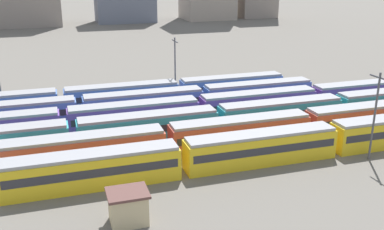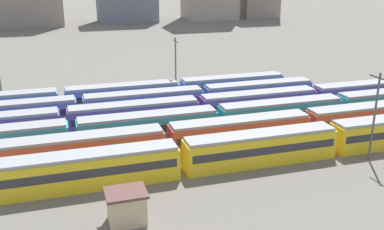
# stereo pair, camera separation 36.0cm
# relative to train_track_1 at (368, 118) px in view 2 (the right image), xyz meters

# --- Properties ---
(ground_plane) EXTENTS (600.00, 600.00, 0.00)m
(ground_plane) POSITION_rel_train_track_1_xyz_m (-38.58, 7.80, -1.90)
(ground_plane) COLOR #666059
(train_track_1) EXTENTS (93.60, 3.06, 3.75)m
(train_track_1) POSITION_rel_train_track_1_xyz_m (0.00, 0.00, 0.00)
(train_track_1) COLOR #BC4C38
(train_track_1) RESTS_ON ground_plane
(train_track_2) EXTENTS (112.50, 3.06, 3.75)m
(train_track_2) POSITION_rel_train_track_1_xyz_m (-1.07, 5.20, 0.00)
(train_track_2) COLOR teal
(train_track_2) RESTS_ON ground_plane
(train_track_3) EXTENTS (93.60, 3.06, 3.75)m
(train_track_3) POSITION_rel_train_track_1_xyz_m (-11.42, 10.40, 0.00)
(train_track_3) COLOR #6B429E
(train_track_3) RESTS_ON ground_plane
(train_track_4) EXTENTS (55.80, 3.06, 3.75)m
(train_track_4) POSITION_rel_train_track_1_xyz_m (-27.91, 15.60, -0.00)
(train_track_4) COLOR #4C70BC
(train_track_4) RESTS_ON ground_plane
(train_track_5) EXTENTS (55.80, 3.06, 3.75)m
(train_track_5) POSITION_rel_train_track_1_xyz_m (-30.36, 20.80, -0.00)
(train_track_5) COLOR #4C70BC
(train_track_5) RESTS_ON ground_plane
(catenary_pole_0) EXTENTS (0.24, 3.20, 10.43)m
(catenary_pole_0) POSITION_rel_train_track_1_xyz_m (-5.96, -8.12, 3.86)
(catenary_pole_0) COLOR #4C4C51
(catenary_pole_0) RESTS_ON ground_plane
(catenary_pole_1) EXTENTS (0.24, 3.20, 10.30)m
(catenary_pole_1) POSITION_rel_train_track_1_xyz_m (-20.72, 23.81, 3.80)
(catenary_pole_1) COLOR #4C4C51
(catenary_pole_1) RESTS_ON ground_plane
(signal_hut) EXTENTS (3.60, 3.00, 3.04)m
(signal_hut) POSITION_rel_train_track_1_xyz_m (-35.20, -13.03, -0.35)
(signal_hut) COLOR #C6B284
(signal_hut) RESTS_ON ground_plane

